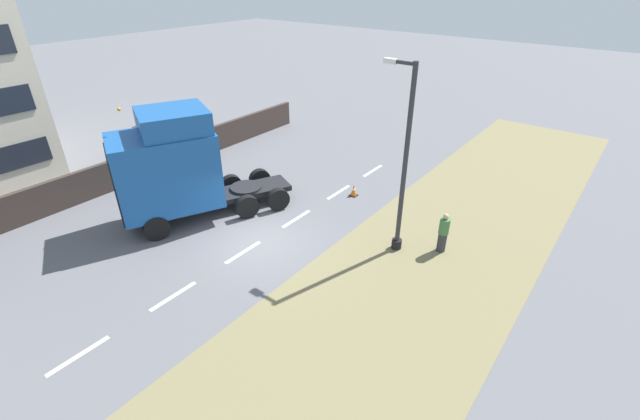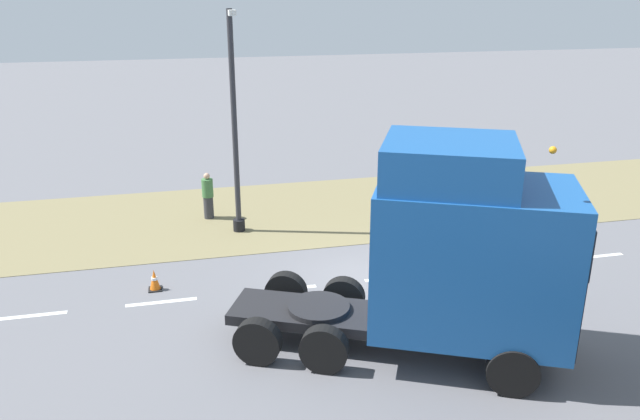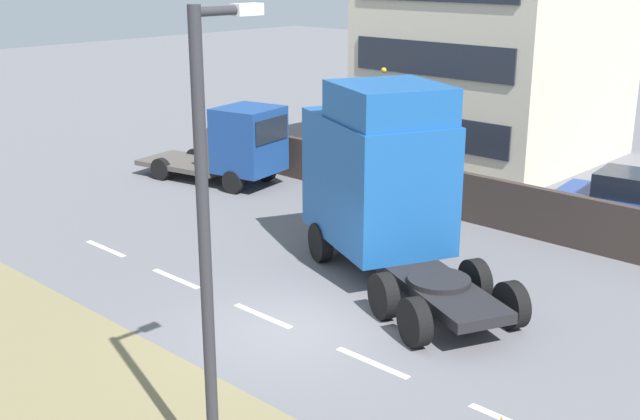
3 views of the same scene
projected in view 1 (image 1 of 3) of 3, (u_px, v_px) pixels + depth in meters
The scene contains 9 objects.
ground_plane at pixel (259, 242), 17.22m from camera, with size 120.00×120.00×0.00m, color slate.
grass_verge at pixel (390, 304), 14.03m from camera, with size 7.00×44.00×0.01m.
lane_markings at pixel (271, 234), 17.70m from camera, with size 0.16×17.80×0.00m.
boundary_wall at pixel (131, 169), 21.61m from camera, with size 0.25×24.00×1.50m.
lorry_cab at pixel (173, 168), 17.59m from camera, with size 5.28×7.41×4.98m.
parked_car at pixel (161, 141), 24.49m from camera, with size 2.42×4.42×1.94m.
lamp_post at pixel (403, 174), 15.29m from camera, with size 1.32×0.39×7.09m.
pedestrian at pixel (443, 233), 16.30m from camera, with size 0.39×0.39×1.66m.
traffic_cone_lead at pixel (354, 190), 20.56m from camera, with size 0.36×0.36×0.58m.
Camera 1 is at (-10.66, 9.83, 9.68)m, focal length 24.00 mm.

